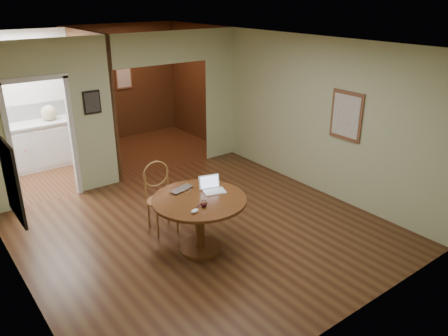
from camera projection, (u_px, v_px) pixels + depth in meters
floor at (205, 231)px, 6.60m from camera, size 5.00×5.00×0.00m
room_shell at (88, 112)px, 8.14m from camera, size 5.20×7.50×5.00m
dining_table at (200, 212)px, 5.91m from camera, size 1.28×1.28×0.80m
chair at (160, 193)px, 6.48m from camera, size 0.48×0.48×1.06m
open_laptop at (212, 187)px, 6.04m from camera, size 0.34×0.33×0.21m
closed_laptop at (184, 190)px, 6.04m from camera, size 0.40×0.30×0.03m
mouse at (195, 211)px, 5.45m from camera, size 0.13×0.09×0.05m
wine_glass at (204, 203)px, 5.58m from camera, size 0.09×0.09×0.10m
pen at (199, 205)px, 5.64m from camera, size 0.12×0.07×0.01m
kitchen_cabinet at (30, 147)px, 8.76m from camera, size 2.06×0.60×0.94m
grocery_bag at (49, 113)px, 8.79m from camera, size 0.32×0.27×0.31m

